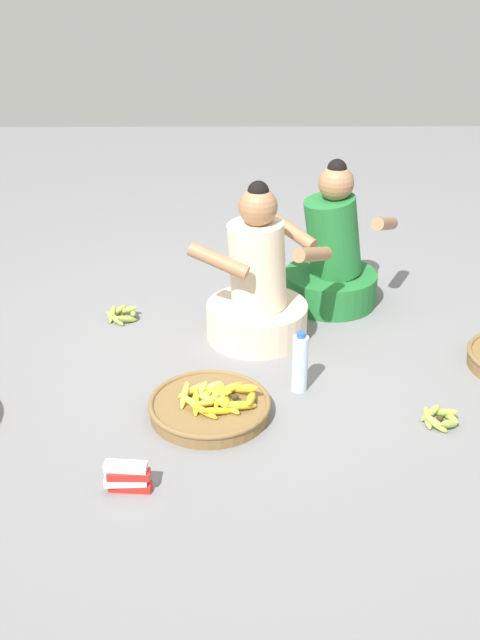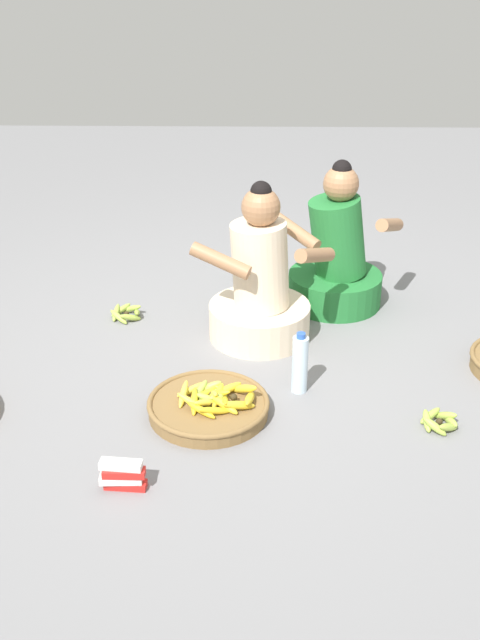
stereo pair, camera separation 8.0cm
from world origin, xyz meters
TOP-DOWN VIEW (x-y plane):
  - ground_plane at (0.00, 0.00)m, footprint 10.00×10.00m
  - vendor_woman_front at (0.09, 0.30)m, footprint 0.72×0.52m
  - vendor_woman_behind at (0.51, 0.70)m, footprint 0.74×0.53m
  - banana_basket_back_center at (-0.13, -0.42)m, footprint 0.54×0.54m
  - loose_bananas_back_left at (0.85, -0.50)m, footprint 0.18×0.18m
  - loose_bananas_front_right at (-0.64, 0.49)m, footprint 0.19×0.20m
  - water_bottle at (0.27, -0.22)m, footprint 0.07×0.07m
  - packet_carton_stack at (-0.43, -0.92)m, footprint 0.18×0.07m

SIDE VIEW (x-z plane):
  - ground_plane at x=0.00m, z-range 0.00..0.00m
  - loose_bananas_back_left at x=0.85m, z-range -0.01..0.07m
  - loose_bananas_front_right at x=-0.64m, z-range -0.01..0.07m
  - banana_basket_back_center at x=-0.13m, z-range -0.03..0.12m
  - packet_carton_stack at x=-0.43m, z-range 0.00..0.12m
  - water_bottle at x=0.27m, z-range -0.01..0.29m
  - vendor_woman_behind at x=0.51m, z-range -0.15..0.68m
  - vendor_woman_front at x=0.09m, z-range -0.15..0.68m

